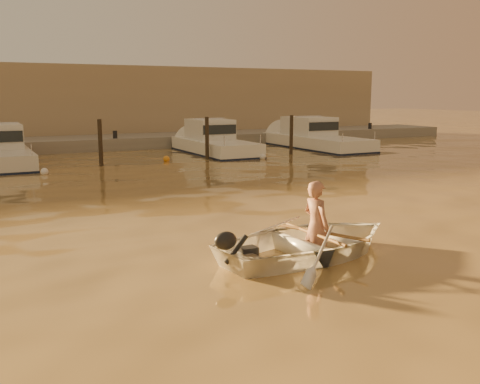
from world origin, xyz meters
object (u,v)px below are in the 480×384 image
dinghy (312,241)px  person (316,226)px  moored_boat_5 (316,137)px  waterfront_building (56,104)px  moored_boat_4 (215,141)px  moored_boat_2 (2,151)px

dinghy → person: bearing=-90.0°
moored_boat_5 → waterfront_building: size_ratio=0.19×
dinghy → person: (0.10, 0.01, 0.29)m
waterfront_building → dinghy: bearing=-89.2°
dinghy → moored_boat_4: moored_boat_4 is taller
dinghy → moored_boat_2: bearing=7.5°
person → moored_boat_2: bearing=7.8°
waterfront_building → moored_boat_4: bearing=-60.5°
moored_boat_2 → moored_boat_4: same height
moored_boat_2 → moored_boat_4: (10.20, 0.00, 0.00)m
dinghy → moored_boat_4: bearing=-25.5°
moored_boat_2 → dinghy: bearing=-75.7°
moored_boat_2 → person: bearing=-75.4°
moored_boat_4 → waterfront_building: 12.76m
moored_boat_4 → moored_boat_2: bearing=180.0°
person → moored_boat_2: size_ratio=0.23×
moored_boat_4 → moored_boat_5: 6.39m
person → waterfront_building: bearing=-5.8°
moored_boat_4 → dinghy: bearing=-108.7°
moored_boat_2 → moored_boat_4: 10.20m
moored_boat_2 → moored_boat_5: bearing=0.0°
person → dinghy: bearing=90.0°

